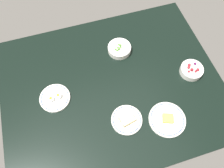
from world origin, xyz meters
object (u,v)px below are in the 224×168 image
at_px(plate_eggs, 55,98).
at_px(bowl_berries, 191,70).
at_px(bowl_peas, 119,49).
at_px(plate_sandwich, 127,120).
at_px(plate_cheese, 167,119).

relative_size(plate_eggs, bowl_berries, 1.28).
distance_m(bowl_peas, plate_sandwich, 0.52).
distance_m(plate_eggs, plate_cheese, 0.72).
height_order(bowl_peas, plate_eggs, bowl_peas).
xyz_separation_m(bowl_berries, plate_cheese, (0.29, 0.27, -0.02)).
bearing_deg(bowl_berries, plate_cheese, 42.57).
bearing_deg(plate_sandwich, bowl_berries, -159.59).
bearing_deg(bowl_berries, bowl_peas, -37.40).
bearing_deg(plate_cheese, plate_eggs, -28.61).
distance_m(bowl_peas, plate_cheese, 0.59).
height_order(plate_sandwich, plate_cheese, plate_sandwich).
height_order(plate_sandwich, bowl_berries, bowl_berries).
xyz_separation_m(plate_eggs, bowl_berries, (-0.92, 0.08, 0.02)).
height_order(plate_eggs, bowl_berries, bowl_berries).
bearing_deg(plate_eggs, plate_sandwich, 145.18).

